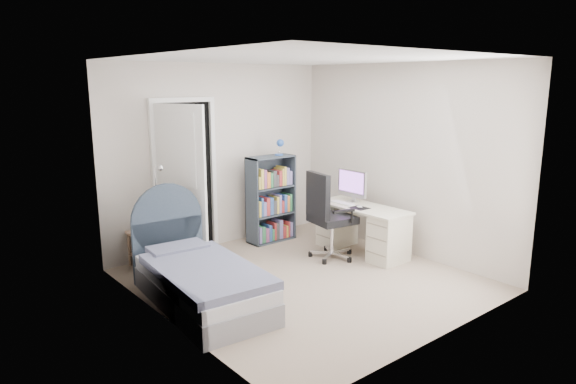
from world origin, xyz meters
TOP-DOWN VIEW (x-y plane):
  - room_shell at (0.00, 0.00)m, footprint 3.50×3.70m
  - door at (-0.73, 1.53)m, footprint 0.92×0.79m
  - bed at (-1.25, 0.24)m, footprint 1.01×1.90m
  - nightstand at (-1.24, 1.59)m, footprint 0.36×0.36m
  - floor_lamp at (-1.16, 1.30)m, footprint 0.19×0.19m
  - bookcase at (0.63, 1.45)m, footprint 0.69×0.30m
  - desk at (1.23, 0.26)m, footprint 0.53×1.32m
  - office_chair at (0.70, 0.38)m, footprint 0.61×0.63m

SIDE VIEW (x-z plane):
  - bed at x=-1.25m, z-range -0.31..0.82m
  - nightstand at x=-1.24m, z-range 0.08..0.62m
  - desk at x=1.23m, z-range -0.19..0.90m
  - floor_lamp at x=-1.16m, z-range -0.12..1.19m
  - bookcase at x=0.63m, z-range -0.16..1.30m
  - office_chair at x=0.70m, z-range 0.06..1.20m
  - door at x=-0.73m, z-range 0.00..2.06m
  - room_shell at x=0.00m, z-range -0.05..2.55m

